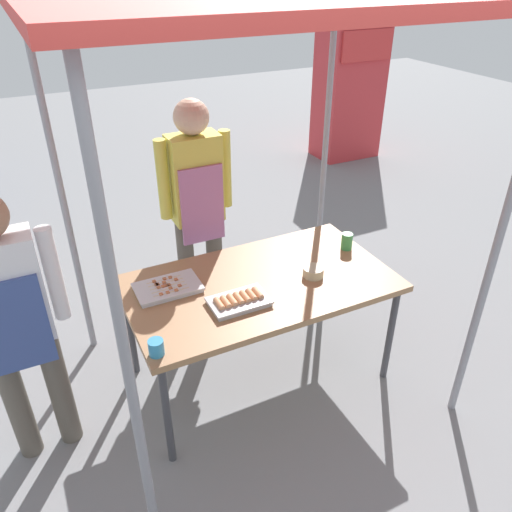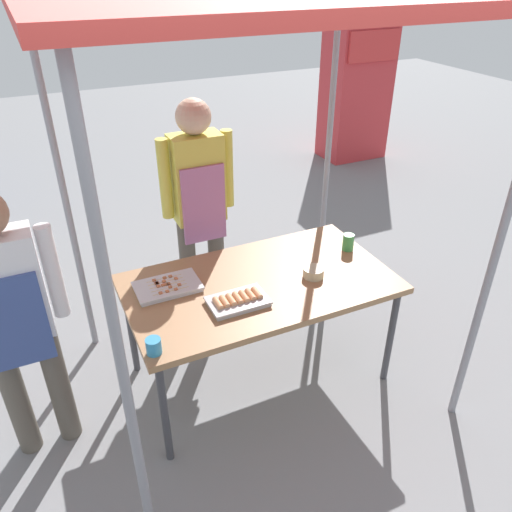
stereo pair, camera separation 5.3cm
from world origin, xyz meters
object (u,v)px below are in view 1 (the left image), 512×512
(condiment_bowl, at_px, (313,272))
(customer_nearby, at_px, (14,316))
(vendor_woman, at_px, (197,199))
(tray_grilled_sausages, at_px, (239,301))
(drink_cup_near_edge, at_px, (156,348))
(stall_table, at_px, (260,288))
(drink_cup_by_wok, at_px, (347,241))
(neighbor_stall_left, at_px, (349,87))
(tray_meat_skewers, at_px, (168,288))

(condiment_bowl, xyz_separation_m, customer_nearby, (-1.65, 0.11, 0.15))
(customer_nearby, bearing_deg, vendor_woman, 30.98)
(tray_grilled_sausages, distance_m, drink_cup_near_edge, 0.57)
(vendor_woman, xyz_separation_m, customer_nearby, (-1.23, -0.74, -0.07))
(vendor_woman, bearing_deg, customer_nearby, 30.98)
(stall_table, distance_m, vendor_woman, 0.82)
(tray_grilled_sausages, distance_m, customer_nearby, 1.15)
(drink_cup_near_edge, xyz_separation_m, drink_cup_by_wok, (1.44, 0.45, 0.01))
(tray_grilled_sausages, xyz_separation_m, neighbor_stall_left, (3.21, 3.52, 0.16))
(tray_grilled_sausages, bearing_deg, tray_meat_skewers, 135.62)
(tray_grilled_sausages, xyz_separation_m, condiment_bowl, (0.53, 0.06, 0.01))
(stall_table, height_order, tray_grilled_sausages, tray_grilled_sausages)
(tray_meat_skewers, distance_m, drink_cup_by_wok, 1.22)
(stall_table, bearing_deg, tray_grilled_sausages, -143.22)
(drink_cup_by_wok, bearing_deg, drink_cup_near_edge, -162.74)
(tray_meat_skewers, bearing_deg, tray_grilled_sausages, -44.38)
(stall_table, height_order, drink_cup_by_wok, drink_cup_by_wok)
(condiment_bowl, xyz_separation_m, neighbor_stall_left, (2.68, 3.45, 0.15))
(condiment_bowl, height_order, drink_cup_by_wok, drink_cup_by_wok)
(stall_table, bearing_deg, vendor_woman, 97.83)
(drink_cup_near_edge, height_order, vendor_woman, vendor_woman)
(tray_grilled_sausages, relative_size, customer_nearby, 0.21)
(customer_nearby, bearing_deg, tray_grilled_sausages, -8.88)
(tray_grilled_sausages, height_order, drink_cup_near_edge, drink_cup_near_edge)
(vendor_woman, xyz_separation_m, neighbor_stall_left, (3.11, 2.60, -0.07))
(tray_meat_skewers, bearing_deg, condiment_bowl, -16.23)
(drink_cup_by_wok, height_order, customer_nearby, customer_nearby)
(tray_meat_skewers, xyz_separation_m, vendor_woman, (0.42, 0.60, 0.23))
(vendor_woman, bearing_deg, stall_table, 97.83)
(stall_table, bearing_deg, customer_nearby, 179.15)
(tray_grilled_sausages, relative_size, tray_meat_skewers, 0.89)
(condiment_bowl, bearing_deg, tray_meat_skewers, 163.77)
(condiment_bowl, relative_size, drink_cup_near_edge, 1.51)
(drink_cup_near_edge, xyz_separation_m, vendor_woman, (0.64, 1.11, 0.21))
(tray_grilled_sausages, height_order, customer_nearby, customer_nearby)
(drink_cup_near_edge, bearing_deg, customer_nearby, 147.73)
(condiment_bowl, bearing_deg, neighbor_stall_left, 52.13)
(vendor_woman, distance_m, neighbor_stall_left, 4.05)
(drink_cup_by_wok, height_order, vendor_woman, vendor_woman)
(stall_table, xyz_separation_m, customer_nearby, (-1.33, 0.02, 0.23))
(drink_cup_near_edge, distance_m, drink_cup_by_wok, 1.50)
(drink_cup_near_edge, distance_m, neighbor_stall_left, 5.28)
(stall_table, height_order, customer_nearby, customer_nearby)
(vendor_woman, bearing_deg, condiment_bowl, 116.51)
(drink_cup_near_edge, distance_m, vendor_woman, 1.30)
(stall_table, xyz_separation_m, vendor_woman, (-0.10, 0.76, 0.30))
(stall_table, distance_m, customer_nearby, 1.35)
(tray_grilled_sausages, bearing_deg, condiment_bowl, 6.90)
(tray_grilled_sausages, relative_size, drink_cup_near_edge, 4.01)
(drink_cup_by_wok, distance_m, vendor_woman, 1.06)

